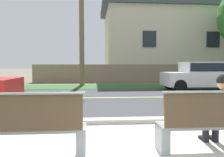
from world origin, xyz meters
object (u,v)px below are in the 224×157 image
Objects in this scene: car_white_far at (203,75)px; bench_right at (213,124)px; bench_left at (26,128)px; seated_person_white at (220,108)px.

bench_right is at bearing -115.36° from car_white_far.
bench_right is (2.90, 0.00, 0.00)m from bench_left.
bench_right is 0.34m from seated_person_white.
seated_person_white reaches higher than bench_right.
seated_person_white is at bearing -114.70° from car_white_far.
car_white_far reaches higher than bench_left.
bench_left is 1.41× the size of seated_person_white.
bench_left and bench_right have the same top height.
car_white_far is at bearing 65.30° from seated_person_white.
seated_person_white is (3.10, 0.17, 0.22)m from bench_left.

